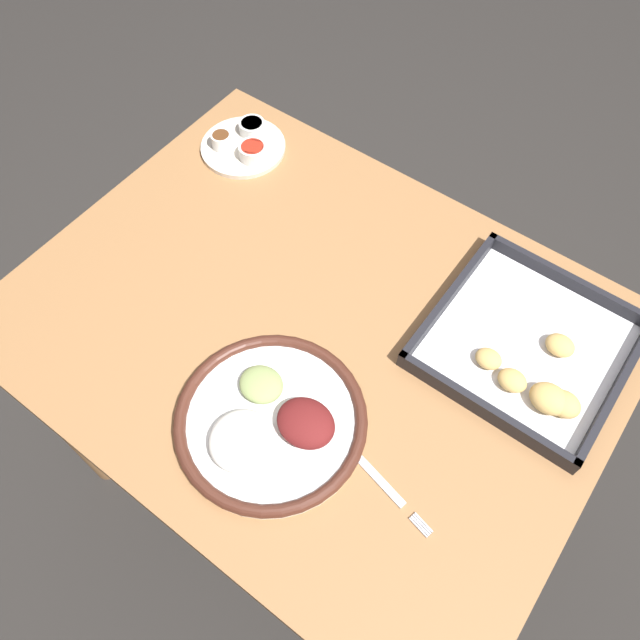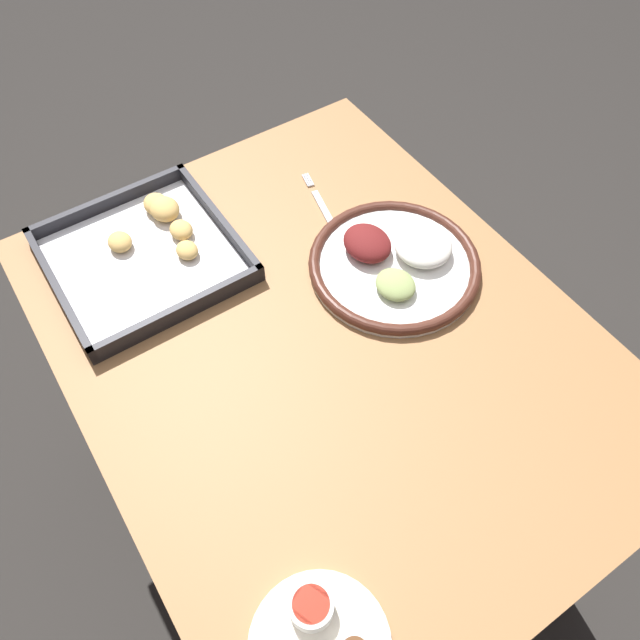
{
  "view_description": "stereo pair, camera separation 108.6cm",
  "coord_description": "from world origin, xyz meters",
  "px_view_note": "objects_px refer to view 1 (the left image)",
  "views": [
    {
      "loc": [
        0.33,
        -0.43,
        1.65
      ],
      "look_at": [
        0.02,
        0.0,
        0.78
      ],
      "focal_mm": 35.0,
      "sensor_mm": 36.0,
      "label": 1
    },
    {
      "loc": [
        -0.45,
        0.31,
        1.58
      ],
      "look_at": [
        0.02,
        0.0,
        0.78
      ],
      "focal_mm": 35.0,
      "sensor_mm": 36.0,
      "label": 2
    }
  ],
  "objects_px": {
    "dinner_plate": "(270,421)",
    "baking_tray": "(530,352)",
    "saucer_plate": "(244,144)",
    "fork": "(374,475)"
  },
  "relations": [
    {
      "from": "dinner_plate",
      "to": "baking_tray",
      "type": "distance_m",
      "value": 0.43
    },
    {
      "from": "dinner_plate",
      "to": "saucer_plate",
      "type": "bearing_deg",
      "value": 133.86
    },
    {
      "from": "fork",
      "to": "saucer_plate",
      "type": "height_order",
      "value": "saucer_plate"
    },
    {
      "from": "dinner_plate",
      "to": "saucer_plate",
      "type": "distance_m",
      "value": 0.6
    },
    {
      "from": "saucer_plate",
      "to": "baking_tray",
      "type": "bearing_deg",
      "value": -7.57
    },
    {
      "from": "fork",
      "to": "dinner_plate",
      "type": "bearing_deg",
      "value": -157.99
    },
    {
      "from": "saucer_plate",
      "to": "baking_tray",
      "type": "height_order",
      "value": "same"
    },
    {
      "from": "baking_tray",
      "to": "saucer_plate",
      "type": "bearing_deg",
      "value": 172.43
    },
    {
      "from": "dinner_plate",
      "to": "fork",
      "type": "distance_m",
      "value": 0.18
    },
    {
      "from": "saucer_plate",
      "to": "baking_tray",
      "type": "relative_size",
      "value": 0.55
    }
  ]
}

